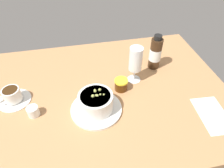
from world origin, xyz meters
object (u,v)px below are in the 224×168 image
object	(u,v)px
sauce_bottle_brown	(155,53)
wine_glass	(136,61)
cutlery_setting	(212,114)
creamer_jug	(33,111)
jam_jar	(121,84)
porridge_bowl	(96,103)
coffee_cup	(13,96)

from	to	relation	value
sauce_bottle_brown	wine_glass	bearing A→B (deg)	-148.74
cutlery_setting	wine_glass	size ratio (longest dim) A/B	1.11
creamer_jug	sauce_bottle_brown	distance (cm)	62.12
creamer_jug	sauce_bottle_brown	size ratio (longest dim) A/B	0.31
cutlery_setting	jam_jar	bearing A→B (deg)	146.13
jam_jar	sauce_bottle_brown	world-z (taller)	sauce_bottle_brown
cutlery_setting	wine_glass	bearing A→B (deg)	133.00
cutlery_setting	sauce_bottle_brown	world-z (taller)	sauce_bottle_brown
wine_glass	sauce_bottle_brown	bearing A→B (deg)	31.26
jam_jar	cutlery_setting	bearing A→B (deg)	-33.87
porridge_bowl	coffee_cup	bearing A→B (deg)	159.87
coffee_cup	creamer_jug	size ratio (longest dim) A/B	2.48
coffee_cup	sauce_bottle_brown	size ratio (longest dim) A/B	0.76
porridge_bowl	wine_glass	distance (cm)	26.68
jam_jar	wine_glass	bearing A→B (deg)	33.02
coffee_cup	cutlery_setting	bearing A→B (deg)	-16.87
wine_glass	jam_jar	world-z (taller)	wine_glass
wine_glass	porridge_bowl	bearing A→B (deg)	-143.33
porridge_bowl	coffee_cup	distance (cm)	36.24
porridge_bowl	sauce_bottle_brown	xyz separation A→B (cm)	(33.41, 23.12, 4.09)
coffee_cup	wine_glass	xyz separation A→B (cm)	(54.63, 2.90, 8.45)
creamer_jug	sauce_bottle_brown	world-z (taller)	sauce_bottle_brown
coffee_cup	jam_jar	bearing A→B (deg)	-2.56
jam_jar	sauce_bottle_brown	xyz separation A→B (cm)	(20.46, 12.75, 5.54)
cutlery_setting	coffee_cup	xyz separation A→B (cm)	(-79.93, 24.24, 2.56)
coffee_cup	jam_jar	xyz separation A→B (cm)	(46.95, -2.10, -0.09)
creamer_jug	porridge_bowl	bearing A→B (deg)	-6.64
porridge_bowl	cutlery_setting	size ratio (longest dim) A/B	1.07
sauce_bottle_brown	jam_jar	bearing A→B (deg)	-148.07
jam_jar	porridge_bowl	bearing A→B (deg)	-141.32
creamer_jug	coffee_cup	bearing A→B (deg)	133.26
cutlery_setting	jam_jar	xyz separation A→B (cm)	(-32.98, 22.14, 2.47)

